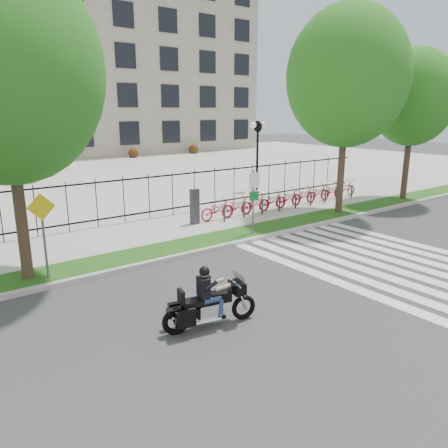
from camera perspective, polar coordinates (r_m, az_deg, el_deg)
ground at (r=12.03m, az=6.13°, el=-9.27°), size 120.00×120.00×0.00m
curb at (r=15.03m, az=-4.61°, el=-3.94°), size 60.00×0.20×0.15m
grass_verge at (r=15.72m, az=-6.28°, el=-3.14°), size 60.00×1.50×0.15m
sidewalk at (r=17.83m, az=-10.42°, el=-1.14°), size 60.00×3.50×0.15m
plaza at (r=34.16m, az=-23.95°, el=5.33°), size 80.00×34.00×0.10m
crosswalk_stripes at (r=15.53m, az=19.30°, el=-4.40°), size 5.70×8.00×0.01m
iron_fence at (r=19.12m, az=-12.95°, el=3.11°), size 30.00×0.06×2.00m
lamp_post_right at (r=26.66m, az=4.41°, el=11.08°), size 1.06×0.70×4.25m
street_tree_1 at (r=13.20m, az=-26.88°, el=17.42°), size 5.17×5.17×8.68m
street_tree_2 at (r=21.07m, az=15.82°, el=18.01°), size 5.40×5.40×9.24m
street_tree_3 at (r=25.61m, az=23.49°, el=14.93°), size 4.38×4.38×7.87m
bike_share_station at (r=22.03m, az=8.27°, el=3.41°), size 11.05×0.85×1.50m
sign_pole_regulatory at (r=16.90m, az=3.90°, el=4.00°), size 0.50×0.09×2.50m
sign_pole_warning at (r=13.28m, az=-22.58°, el=-0.06°), size 0.78×0.09×2.49m
motorcycle_rider at (r=10.15m, az=-1.84°, el=-10.20°), size 2.30×0.94×1.80m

